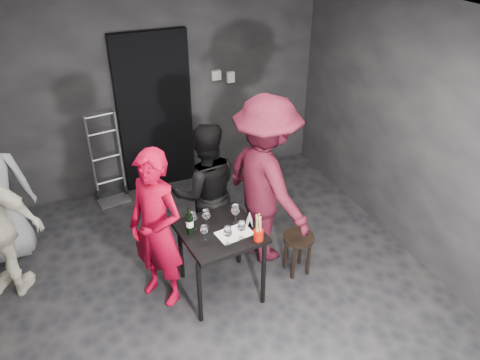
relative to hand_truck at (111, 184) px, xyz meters
name	(u,v)px	position (x,y,z in m)	size (l,w,h in m)	color
floor	(220,301)	(0.70, -2.28, -0.22)	(4.50, 5.00, 0.02)	black
ceiling	(211,23)	(0.70, -2.28, 2.48)	(4.50, 5.00, 0.02)	silver
wall_back	(152,90)	(0.70, 0.22, 1.13)	(4.50, 0.04, 2.70)	black
wall_right	(429,143)	(2.95, -2.28, 1.13)	(0.04, 5.00, 2.70)	black
doorway	(155,113)	(0.70, 0.16, 0.83)	(0.95, 0.10, 2.10)	black
wallbox_upper	(216,75)	(1.55, 0.17, 1.23)	(0.12, 0.06, 0.12)	#B7B7B2
wallbox_lower	(230,77)	(1.75, 0.17, 1.18)	(0.10, 0.06, 0.14)	#B7B7B2
hand_truck	(111,184)	(0.00, 0.00, 0.00)	(0.40, 0.34, 1.20)	#B2B2B7
tasting_table	(220,239)	(0.78, -2.12, 0.43)	(0.72, 0.72, 0.75)	black
stool	(298,244)	(1.61, -2.16, 0.15)	(0.33, 0.33, 0.47)	black
server_red	(156,224)	(0.21, -1.97, 0.66)	(0.64, 0.42, 1.76)	#A90220
woman_black	(206,190)	(0.85, -1.47, 0.59)	(0.78, 0.43, 1.61)	black
man_maroon	(267,163)	(1.41, -1.75, 0.94)	(1.50, 0.70, 2.33)	#51101F
tasting_mat	(234,233)	(0.89, -2.21, 0.53)	(0.33, 0.22, 0.00)	white
wine_glass_a	(204,233)	(0.59, -2.21, 0.62)	(0.07, 0.07, 0.18)	white
wine_glass_b	(193,220)	(0.55, -2.00, 0.63)	(0.08, 0.08, 0.20)	white
wine_glass_c	(206,218)	(0.68, -2.02, 0.64)	(0.08, 0.08, 0.21)	white
wine_glass_d	(228,235)	(0.77, -2.34, 0.64)	(0.08, 0.08, 0.21)	white
wine_glass_e	(242,230)	(0.92, -2.31, 0.64)	(0.08, 0.08, 0.21)	white
wine_glass_f	(235,213)	(0.96, -2.06, 0.64)	(0.08, 0.08, 0.22)	white
wine_bottle	(190,223)	(0.51, -2.05, 0.64)	(0.07, 0.07, 0.28)	black
breadstick_cup	(259,228)	(1.06, -2.38, 0.66)	(0.09, 0.09, 0.29)	#A40F04
reserved_card	(248,220)	(1.06, -2.12, 0.58)	(0.07, 0.12, 0.09)	white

